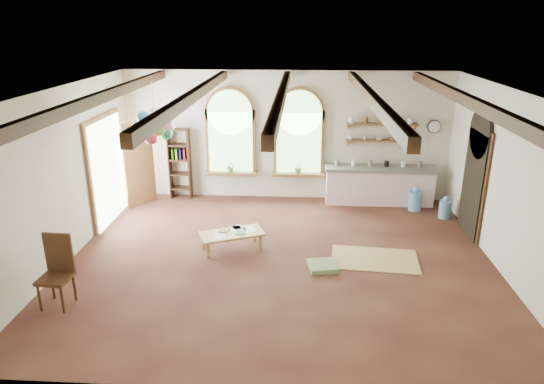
# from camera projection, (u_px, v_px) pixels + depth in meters

# --- Properties ---
(floor) EXTENTS (8.00, 8.00, 0.00)m
(floor) POSITION_uv_depth(u_px,v_px,m) (280.00, 259.00, 9.26)
(floor) COLOR brown
(floor) RESTS_ON ground
(ceiling_beams) EXTENTS (6.20, 6.80, 0.18)m
(ceiling_beams) POSITION_uv_depth(u_px,v_px,m) (281.00, 96.00, 8.22)
(ceiling_beams) COLOR #3E2313
(ceiling_beams) RESTS_ON ceiling
(window_left) EXTENTS (1.30, 0.28, 2.20)m
(window_left) POSITION_uv_depth(u_px,v_px,m) (231.00, 135.00, 12.02)
(window_left) COLOR brown
(window_left) RESTS_ON floor
(window_right) EXTENTS (1.30, 0.28, 2.20)m
(window_right) POSITION_uv_depth(u_px,v_px,m) (299.00, 136.00, 11.92)
(window_right) COLOR brown
(window_right) RESTS_ON floor
(left_doorway) EXTENTS (0.10, 1.90, 2.50)m
(left_doorway) POSITION_uv_depth(u_px,v_px,m) (107.00, 171.00, 10.79)
(left_doorway) COLOR brown
(left_doorway) RESTS_ON floor
(right_doorway) EXTENTS (0.10, 1.30, 2.40)m
(right_doorway) POSITION_uv_depth(u_px,v_px,m) (473.00, 184.00, 10.08)
(right_doorway) COLOR black
(right_doorway) RESTS_ON floor
(kitchen_counter) EXTENTS (2.68, 0.62, 0.94)m
(kitchen_counter) POSITION_uv_depth(u_px,v_px,m) (379.00, 185.00, 11.98)
(kitchen_counter) COLOR #FED7D9
(kitchen_counter) RESTS_ON floor
(wall_shelf_lower) EXTENTS (1.70, 0.24, 0.04)m
(wall_shelf_lower) POSITION_uv_depth(u_px,v_px,m) (381.00, 141.00, 11.79)
(wall_shelf_lower) COLOR brown
(wall_shelf_lower) RESTS_ON wall_back
(wall_shelf_upper) EXTENTS (1.70, 0.24, 0.04)m
(wall_shelf_upper) POSITION_uv_depth(u_px,v_px,m) (382.00, 124.00, 11.66)
(wall_shelf_upper) COLOR brown
(wall_shelf_upper) RESTS_ON wall_back
(wall_clock) EXTENTS (0.32, 0.04, 0.32)m
(wall_clock) POSITION_uv_depth(u_px,v_px,m) (434.00, 126.00, 11.67)
(wall_clock) COLOR black
(wall_clock) RESTS_ON wall_back
(bookshelf) EXTENTS (0.53, 0.32, 1.80)m
(bookshelf) POSITION_uv_depth(u_px,v_px,m) (180.00, 163.00, 12.23)
(bookshelf) COLOR #3E2313
(bookshelf) RESTS_ON floor
(coffee_table) EXTENTS (1.36, 1.00, 0.35)m
(coffee_table) POSITION_uv_depth(u_px,v_px,m) (232.00, 235.00, 9.58)
(coffee_table) COLOR tan
(coffee_table) RESTS_ON floor
(side_chair) EXTENTS (0.49, 0.49, 1.17)m
(side_chair) POSITION_uv_depth(u_px,v_px,m) (57.00, 286.00, 7.67)
(side_chair) COLOR #3E2313
(side_chair) RESTS_ON floor
(floor_mat) EXTENTS (1.71, 1.14, 0.02)m
(floor_mat) POSITION_uv_depth(u_px,v_px,m) (375.00, 259.00, 9.25)
(floor_mat) COLOR tan
(floor_mat) RESTS_ON floor
(floor_cushion) EXTENTS (0.59, 0.59, 0.09)m
(floor_cushion) POSITION_uv_depth(u_px,v_px,m) (322.00, 266.00, 8.92)
(floor_cushion) COLOR #6C855C
(floor_cushion) RESTS_ON floor
(water_jug_a) EXTENTS (0.31, 0.31, 0.59)m
(water_jug_a) POSITION_uv_depth(u_px,v_px,m) (415.00, 200.00, 11.59)
(water_jug_a) COLOR #5E93C9
(water_jug_a) RESTS_ON floor
(water_jug_b) EXTENTS (0.28, 0.28, 0.53)m
(water_jug_b) POSITION_uv_depth(u_px,v_px,m) (445.00, 208.00, 11.13)
(water_jug_b) COLOR #5E93C9
(water_jug_b) RESTS_ON floor
(balloon_cluster) EXTENTS (0.89, 0.99, 1.16)m
(balloon_cluster) POSITION_uv_depth(u_px,v_px,m) (155.00, 126.00, 9.64)
(balloon_cluster) COLOR silver
(balloon_cluster) RESTS_ON floor
(table_book) EXTENTS (0.22, 0.28, 0.02)m
(table_book) POSITION_uv_depth(u_px,v_px,m) (220.00, 230.00, 9.68)
(table_book) COLOR olive
(table_book) RESTS_ON coffee_table
(tablet) EXTENTS (0.20, 0.27, 0.01)m
(tablet) POSITION_uv_depth(u_px,v_px,m) (241.00, 232.00, 9.58)
(tablet) COLOR black
(tablet) RESTS_ON coffee_table
(potted_plant_left) EXTENTS (0.27, 0.23, 0.30)m
(potted_plant_left) POSITION_uv_depth(u_px,v_px,m) (231.00, 166.00, 12.18)
(potted_plant_left) COLOR #598C4C
(potted_plant_left) RESTS_ON window_left
(potted_plant_right) EXTENTS (0.27, 0.23, 0.30)m
(potted_plant_right) POSITION_uv_depth(u_px,v_px,m) (298.00, 167.00, 12.08)
(potted_plant_right) COLOR #598C4C
(potted_plant_right) RESTS_ON window_right
(shelf_cup_a) EXTENTS (0.12, 0.10, 0.10)m
(shelf_cup_a) POSITION_uv_depth(u_px,v_px,m) (350.00, 137.00, 11.81)
(shelf_cup_a) COLOR white
(shelf_cup_a) RESTS_ON wall_shelf_lower
(shelf_cup_b) EXTENTS (0.10, 0.10, 0.09)m
(shelf_cup_b) POSITION_uv_depth(u_px,v_px,m) (365.00, 138.00, 11.79)
(shelf_cup_b) COLOR beige
(shelf_cup_b) RESTS_ON wall_shelf_lower
(shelf_bowl_a) EXTENTS (0.22, 0.22, 0.05)m
(shelf_bowl_a) POSITION_uv_depth(u_px,v_px,m) (379.00, 139.00, 11.78)
(shelf_bowl_a) COLOR beige
(shelf_bowl_a) RESTS_ON wall_shelf_lower
(shelf_bowl_b) EXTENTS (0.20, 0.20, 0.06)m
(shelf_bowl_b) POSITION_uv_depth(u_px,v_px,m) (394.00, 139.00, 11.76)
(shelf_bowl_b) COLOR #8C664C
(shelf_bowl_b) RESTS_ON wall_shelf_lower
(shelf_vase) EXTENTS (0.18, 0.18, 0.19)m
(shelf_vase) POSITION_uv_depth(u_px,v_px,m) (409.00, 136.00, 11.71)
(shelf_vase) COLOR slate
(shelf_vase) RESTS_ON wall_shelf_lower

